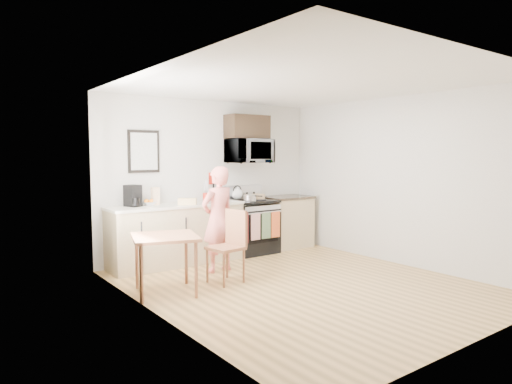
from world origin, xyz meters
TOP-DOWN VIEW (x-y plane):
  - floor at (0.00, 0.00)m, footprint 4.60×4.60m
  - back_wall at (0.00, 2.30)m, footprint 4.00×0.04m
  - front_wall at (0.00, -2.30)m, footprint 4.00×0.04m
  - left_wall at (-2.00, 0.00)m, footprint 0.04×4.60m
  - right_wall at (2.00, 0.00)m, footprint 0.04×4.60m
  - ceiling at (0.00, 0.00)m, footprint 4.00×4.60m
  - window at (-1.96, 0.80)m, footprint 0.06×1.40m
  - cabinet_left at (-0.80, 2.00)m, footprint 2.10×0.60m
  - countertop_left at (-0.80, 2.00)m, footprint 2.14×0.64m
  - cabinet_right at (1.43, 2.00)m, footprint 0.84×0.60m
  - countertop_right at (1.43, 2.00)m, footprint 0.88×0.64m
  - range at (0.63, 1.98)m, footprint 0.76×0.70m
  - microwave at (0.63, 2.08)m, footprint 0.76×0.51m
  - upper_cabinet at (0.63, 2.12)m, footprint 0.76×0.35m
  - wall_art at (-1.20, 2.28)m, footprint 0.50×0.04m
  - wall_trivet at (0.05, 2.28)m, footprint 0.20×0.02m
  - person at (-0.51, 1.25)m, footprint 0.60×0.44m
  - dining_table at (-1.60, 0.74)m, footprint 0.83×0.83m
  - chair at (-0.62, 0.70)m, footprint 0.50×0.46m
  - knife_block at (-0.03, 2.17)m, footprint 0.15×0.16m
  - utensil_crock at (-0.22, 2.10)m, footprint 0.11×0.11m
  - fruit_bowl at (-1.19, 2.12)m, footprint 0.25×0.25m
  - milk_carton at (-1.10, 2.10)m, footprint 0.11×0.11m
  - coffee_maker at (-1.46, 2.09)m, footprint 0.24×0.29m
  - bread_bag at (-0.71, 1.81)m, footprint 0.30×0.26m
  - cake at (0.71, 1.92)m, footprint 0.29×0.29m
  - kettle at (0.42, 2.13)m, footprint 0.20×0.20m
  - pot at (0.47, 1.82)m, footprint 0.20×0.34m

SIDE VIEW (x-z plane):
  - floor at x=0.00m, z-range 0.00..0.00m
  - range at x=0.63m, z-range -0.14..1.02m
  - cabinet_left at x=-0.80m, z-range 0.00..0.90m
  - cabinet_right at x=1.43m, z-range 0.00..0.90m
  - chair at x=-0.62m, z-range 0.14..1.10m
  - dining_table at x=-1.60m, z-range 0.28..0.99m
  - person at x=-0.51m, z-range 0.00..1.54m
  - countertop_left at x=-0.80m, z-range 0.90..0.94m
  - countertop_right at x=1.43m, z-range 0.90..0.94m
  - cake at x=0.71m, z-range 0.92..1.02m
  - pot at x=0.47m, z-range 0.93..1.03m
  - fruit_bowl at x=-1.19m, z-range 0.93..1.03m
  - bread_bag at x=-0.71m, z-range 0.94..1.04m
  - kettle at x=0.42m, z-range 0.91..1.16m
  - knife_block at x=-0.03m, z-range 0.94..1.14m
  - utensil_crock at x=-0.22m, z-range 0.91..1.24m
  - milk_carton at x=-1.10m, z-range 0.94..1.21m
  - coffee_maker at x=-1.46m, z-range 0.93..1.25m
  - back_wall at x=0.00m, z-range 0.00..2.60m
  - front_wall at x=0.00m, z-range 0.00..2.60m
  - left_wall at x=-2.00m, z-range 0.00..2.60m
  - right_wall at x=2.00m, z-range 0.00..2.60m
  - wall_trivet at x=0.05m, z-range 1.20..1.40m
  - window at x=-1.96m, z-range 0.80..2.30m
  - wall_art at x=-1.20m, z-range 1.43..2.08m
  - microwave at x=0.63m, z-range 1.55..1.97m
  - upper_cabinet at x=0.63m, z-range 1.98..2.38m
  - ceiling at x=0.00m, z-range 2.58..2.62m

